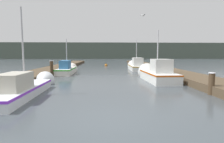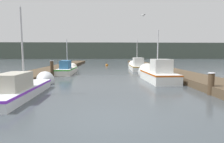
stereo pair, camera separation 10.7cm
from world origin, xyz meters
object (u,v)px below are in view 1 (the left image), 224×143
at_px(fishing_boat_2, 67,69).
at_px(mooring_piling_2, 68,65).
at_px(fishing_boat_3, 136,66).
at_px(fishing_boat_0, 27,87).
at_px(mooring_piling_1, 52,69).
at_px(channel_buoy, 106,65).
at_px(seagull_lead, 143,15).
at_px(mooring_piling_0, 211,84).
at_px(fishing_boat_1, 156,74).

xyz_separation_m(fishing_boat_2, mooring_piling_2, (-0.97, 4.73, 0.15)).
bearing_deg(fishing_boat_2, fishing_boat_3, 27.15).
distance_m(fishing_boat_0, mooring_piling_1, 6.74).
xyz_separation_m(channel_buoy, seagull_lead, (2.85, -15.04, 4.95)).
distance_m(mooring_piling_0, channel_buoy, 21.56).
distance_m(mooring_piling_0, seagull_lead, 7.76).
xyz_separation_m(fishing_boat_2, mooring_piling_0, (9.15, -10.00, 0.13)).
bearing_deg(seagull_lead, mooring_piling_1, -124.38).
relative_size(fishing_boat_3, mooring_piling_0, 5.66).
relative_size(fishing_boat_2, mooring_piling_2, 4.68).
bearing_deg(mooring_piling_0, seagull_lead, 110.43).
xyz_separation_m(mooring_piling_1, seagull_lead, (7.75, -1.34, 4.36)).
distance_m(fishing_boat_3, mooring_piling_2, 8.94).
height_order(fishing_boat_0, mooring_piling_1, fishing_boat_0).
height_order(channel_buoy, seagull_lead, seagull_lead).
height_order(fishing_boat_0, fishing_boat_1, fishing_boat_0).
bearing_deg(mooring_piling_2, mooring_piling_0, -55.52).
bearing_deg(fishing_boat_2, fishing_boat_0, -91.54).
xyz_separation_m(fishing_boat_0, fishing_boat_1, (7.89, 4.47, 0.12)).
bearing_deg(fishing_boat_0, fishing_boat_1, 28.35).
bearing_deg(mooring_piling_0, fishing_boat_0, 176.44).
bearing_deg(fishing_boat_3, mooring_piling_0, -83.11).
xyz_separation_m(fishing_boat_1, mooring_piling_1, (-8.65, 2.22, 0.22)).
relative_size(mooring_piling_0, mooring_piling_1, 0.78).
relative_size(fishing_boat_3, mooring_piling_2, 5.39).
height_order(fishing_boat_2, fishing_boat_3, fishing_boat_3).
bearing_deg(fishing_boat_1, mooring_piling_1, 163.49).
distance_m(fishing_boat_2, channel_buoy, 11.70).
distance_m(fishing_boat_1, mooring_piling_0, 5.21).
relative_size(mooring_piling_1, mooring_piling_2, 1.23).
bearing_deg(fishing_boat_2, mooring_piling_1, -107.54).
distance_m(fishing_boat_0, fishing_boat_3, 15.91).
xyz_separation_m(fishing_boat_0, seagull_lead, (6.99, 5.34, 4.70)).
relative_size(fishing_boat_3, seagull_lead, 11.47).
bearing_deg(channel_buoy, fishing_boat_1, -76.76).
distance_m(fishing_boat_0, seagull_lead, 9.97).
distance_m(mooring_piling_0, mooring_piling_2, 17.87).
relative_size(fishing_boat_2, fishing_boat_3, 0.87).
height_order(fishing_boat_1, mooring_piling_0, fishing_boat_1).
relative_size(fishing_boat_0, mooring_piling_2, 5.21).
bearing_deg(mooring_piling_0, mooring_piling_2, 124.48).
bearing_deg(seagull_lead, fishing_boat_3, 148.55).
bearing_deg(fishing_boat_3, seagull_lead, -94.75).
bearing_deg(fishing_boat_1, fishing_boat_2, 145.56).
bearing_deg(channel_buoy, fishing_boat_0, -101.48).
xyz_separation_m(fishing_boat_1, seagull_lead, (-0.90, 0.88, 4.58)).
xyz_separation_m(mooring_piling_1, channel_buoy, (4.90, 13.70, -0.59)).
height_order(fishing_boat_2, mooring_piling_2, fishing_boat_2).
bearing_deg(fishing_boat_2, fishing_boat_1, -33.61).
height_order(fishing_boat_2, seagull_lead, seagull_lead).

